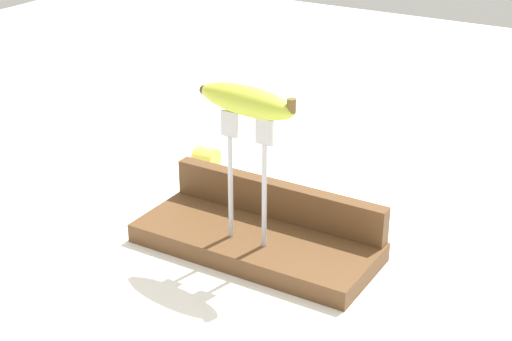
{
  "coord_description": "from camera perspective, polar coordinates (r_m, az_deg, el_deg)",
  "views": [
    {
      "loc": [
        0.51,
        -0.85,
        0.58
      ],
      "look_at": [
        0.0,
        0.0,
        0.13
      ],
      "focal_mm": 55.29,
      "sensor_mm": 36.0,
      "label": 1
    }
  ],
  "objects": [
    {
      "name": "ground_plane",
      "position": [
        1.15,
        0.0,
        -5.85
      ],
      "size": [
        3.0,
        3.0,
        0.0
      ],
      "primitive_type": "plane",
      "color": "silver"
    },
    {
      "name": "wooden_board",
      "position": [
        1.14,
        0.0,
        -5.23
      ],
      "size": [
        0.35,
        0.15,
        0.03
      ],
      "primitive_type": "cube",
      "color": "brown",
      "rests_on": "ground"
    },
    {
      "name": "board_backstop",
      "position": [
        1.17,
        1.58,
        -2.13
      ],
      "size": [
        0.35,
        0.02,
        0.06
      ],
      "primitive_type": "cube",
      "color": "brown",
      "rests_on": "wooden_board"
    },
    {
      "name": "fork_stand_center",
      "position": [
        1.07,
        -0.65,
        0.18
      ],
      "size": [
        0.08,
        0.01,
        0.19
      ],
      "color": "#B2B2B7",
      "rests_on": "wooden_board"
    },
    {
      "name": "banana_raised_center",
      "position": [
        1.03,
        -0.68,
        5.07
      ],
      "size": [
        0.16,
        0.06,
        0.04
      ],
      "color": "#B2C138",
      "rests_on": "fork_stand_center"
    },
    {
      "name": "banana_chunk_far",
      "position": [
        1.4,
        -3.67,
        0.86
      ],
      "size": [
        0.04,
        0.04,
        0.04
      ],
      "color": "#DBD147",
      "rests_on": "ground"
    }
  ]
}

